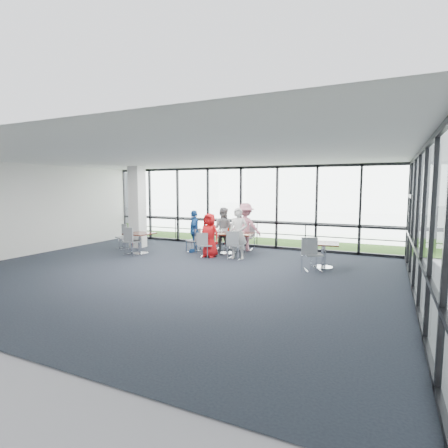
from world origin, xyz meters
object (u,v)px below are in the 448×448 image
at_px(main_table, 228,237).
at_px(diner_far_right, 245,227).
at_px(diner_near_left, 209,235).
at_px(chair_main_nl, 206,245).
at_px(diner_far_left, 223,229).
at_px(chair_main_end, 193,240).
at_px(structural_column, 137,207).
at_px(chair_main_fl, 223,237).
at_px(chair_spare_la, 132,241).
at_px(chair_spare_lb, 123,237).
at_px(chair_main_nr, 235,245).
at_px(side_table_right, 324,247).
at_px(diner_near_right, 238,233).
at_px(diner_end, 194,231).
at_px(chair_main_fr, 247,238).
at_px(chair_spare_r, 314,254).
at_px(side_table_left, 140,236).

relative_size(main_table, diner_far_right, 1.08).
xyz_separation_m(diner_near_left, chair_main_nl, (-0.06, -0.10, -0.33)).
distance_m(diner_far_left, chair_main_end, 1.24).
distance_m(structural_column, chair_main_fl, 3.61).
distance_m(structural_column, chair_spare_la, 2.02).
bearing_deg(chair_spare_la, chair_spare_lb, 153.99).
distance_m(chair_main_nr, chair_main_fl, 1.97).
relative_size(diner_far_left, chair_spare_la, 1.65).
relative_size(diner_far_right, chair_main_nr, 1.94).
height_order(chair_main_nr, chair_main_end, chair_main_nr).
relative_size(side_table_right, chair_main_end, 1.13).
height_order(diner_near_right, chair_main_nr, diner_near_right).
bearing_deg(diner_far_left, chair_spare_la, 43.37).
distance_m(diner_end, chair_main_fr, 2.03).
bearing_deg(side_table_right, chair_spare_la, -172.04).
bearing_deg(side_table_right, chair_main_nl, -178.39).
bearing_deg(diner_far_right, chair_spare_r, 141.40).
height_order(diner_near_right, chair_spare_r, diner_near_right).
bearing_deg(chair_main_nl, diner_near_left, 35.34).
bearing_deg(chair_spare_r, chair_main_fl, 126.57).
bearing_deg(chair_main_end, chair_spare_r, 78.49).
xyz_separation_m(chair_main_nl, chair_main_fr, (0.71, 1.92, 0.05)).
distance_m(chair_main_fl, chair_main_fr, 0.91).
distance_m(main_table, diner_far_right, 0.93).
bearing_deg(diner_end, diner_far_left, 116.23).
xyz_separation_m(side_table_left, chair_main_fl, (2.29, 2.19, -0.16)).
relative_size(structural_column, chair_main_nr, 3.46).
height_order(structural_column, chair_main_nl, structural_column).
xyz_separation_m(chair_main_end, chair_spare_la, (-1.62, -1.50, 0.07)).
xyz_separation_m(main_table, chair_spare_r, (3.33, -1.39, -0.13)).
relative_size(chair_main_fr, chair_spare_r, 0.97).
bearing_deg(side_table_right, chair_main_fr, 150.15).
distance_m(structural_column, diner_far_left, 3.53).
relative_size(chair_main_fl, chair_main_fr, 1.03).
height_order(diner_end, chair_spare_r, diner_end).
relative_size(diner_far_right, diner_end, 1.16).
relative_size(side_table_left, chair_spare_r, 0.98).
xyz_separation_m(diner_far_right, chair_main_nl, (-0.73, -1.74, -0.48)).
bearing_deg(diner_near_left, diner_end, 151.20).
bearing_deg(chair_spare_r, diner_near_right, 141.18).
height_order(diner_near_left, chair_main_fl, diner_near_left).
xyz_separation_m(diner_far_right, chair_main_nr, (0.26, -1.57, -0.44)).
bearing_deg(diner_near_right, chair_main_fr, 91.19).
height_order(diner_near_left, chair_main_nl, diner_near_left).
height_order(structural_column, side_table_right, structural_column).
relative_size(diner_far_left, chair_main_nr, 1.76).
bearing_deg(chair_spare_la, chair_spare_r, 13.14).
xyz_separation_m(side_table_left, diner_near_left, (2.53, 0.55, 0.12)).
distance_m(side_table_right, chair_main_fr, 3.65).
xyz_separation_m(side_table_right, chair_spare_r, (-0.17, -0.57, -0.15)).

